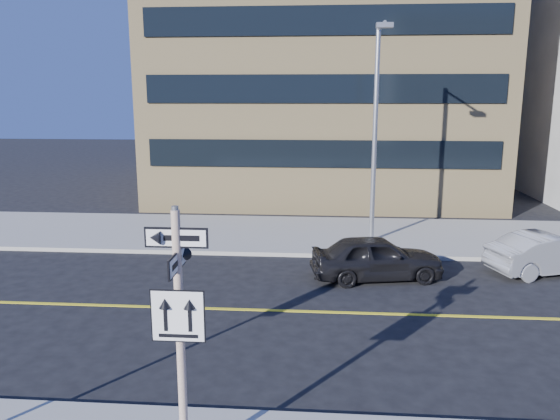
# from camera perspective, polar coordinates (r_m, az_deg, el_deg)

# --- Properties ---
(ground) EXTENTS (120.00, 120.00, 0.00)m
(ground) POSITION_cam_1_polar(r_m,az_deg,el_deg) (11.57, -6.66, -17.84)
(ground) COLOR black
(ground) RESTS_ON ground
(sign_pole) EXTENTS (0.92, 0.92, 4.06)m
(sign_pole) POSITION_cam_1_polar(r_m,az_deg,el_deg) (8.29, -10.45, -11.70)
(sign_pole) COLOR white
(sign_pole) RESTS_ON near_sidewalk
(parked_car_a) EXTENTS (2.39, 4.34, 1.40)m
(parked_car_a) POSITION_cam_1_polar(r_m,az_deg,el_deg) (17.53, 10.06, -4.91)
(parked_car_a) COLOR black
(parked_car_a) RESTS_ON ground
(parked_car_b) EXTENTS (2.66, 4.32, 1.34)m
(parked_car_b) POSITION_cam_1_polar(r_m,az_deg,el_deg) (19.86, 26.35, -4.08)
(parked_car_b) COLOR gray
(parked_car_b) RESTS_ON ground
(streetlight_a) EXTENTS (0.55, 2.25, 8.00)m
(streetlight_a) POSITION_cam_1_polar(r_m,az_deg,el_deg) (20.71, 10.00, 9.08)
(streetlight_a) COLOR gray
(streetlight_a) RESTS_ON far_sidewalk
(building_brick) EXTENTS (18.00, 18.00, 18.00)m
(building_brick) POSITION_cam_1_polar(r_m,az_deg,el_deg) (34.99, 4.57, 17.29)
(building_brick) COLOR tan
(building_brick) RESTS_ON ground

